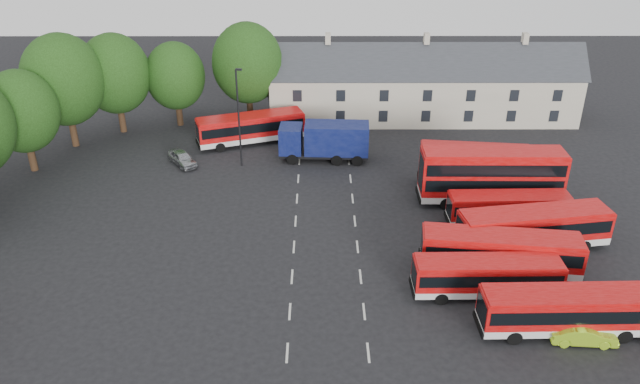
{
  "coord_description": "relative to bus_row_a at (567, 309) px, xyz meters",
  "views": [
    {
      "loc": [
        1.95,
        -39.32,
        26.65
      ],
      "look_at": [
        2.06,
        7.09,
        2.2
      ],
      "focal_mm": 35.0,
      "sensor_mm": 36.0,
      "label": 1
    }
  ],
  "objects": [
    {
      "name": "box_truck",
      "position": [
        -14.97,
        26.37,
        0.35
      ],
      "size": [
        9.02,
        3.25,
        3.89
      ],
      "rotation": [
        0.0,
        0.0,
        -0.05
      ],
      "color": "black",
      "rests_on": "ground"
    },
    {
      "name": "terrace_houses",
      "position": [
        -3.6,
        38.04,
        2.02
      ],
      "size": [
        35.7,
        7.13,
        10.06
      ],
      "color": "beige",
      "rests_on": "ground"
    },
    {
      "name": "ground",
      "position": [
        -17.6,
        8.04,
        -1.84
      ],
      "size": [
        140.0,
        140.0,
        0.0
      ],
      "primitive_type": "plane",
      "color": "black",
      "rests_on": "ground"
    },
    {
      "name": "bus_row_d",
      "position": [
        0.93,
        9.88,
        0.15
      ],
      "size": [
        11.97,
        4.43,
        3.31
      ],
      "rotation": [
        0.0,
        0.0,
        0.15
      ],
      "color": "silver",
      "rests_on": "ground"
    },
    {
      "name": "lane_markings",
      "position": [
        -15.1,
        10.04,
        -1.83
      ],
      "size": [
        5.15,
        33.8,
        0.01
      ],
      "color": "beige",
      "rests_on": "ground"
    },
    {
      "name": "lime_car",
      "position": [
        0.87,
        -0.98,
        -1.16
      ],
      "size": [
        4.22,
        1.7,
        1.36
      ],
      "primitive_type": "imported",
      "rotation": [
        0.0,
        0.0,
        1.51
      ],
      "color": "#A5D921",
      "rests_on": "ground"
    },
    {
      "name": "bus_north",
      "position": [
        -22.87,
        30.64,
        0.08
      ],
      "size": [
        11.54,
        6.14,
        3.2
      ],
      "rotation": [
        0.0,
        0.0,
        0.33
      ],
      "color": "silver",
      "rests_on": "ground"
    },
    {
      "name": "bus_dd_south",
      "position": [
        -0.63,
        17.28,
        1.03
      ],
      "size": [
        12.31,
        2.97,
        5.03
      ],
      "rotation": [
        0.0,
        0.0,
        -0.01
      ],
      "color": "silver",
      "rests_on": "ground"
    },
    {
      "name": "bus_dd_north",
      "position": [
        -1.36,
        20.46,
        0.47
      ],
      "size": [
        10.07,
        3.37,
        4.05
      ],
      "rotation": [
        0.0,
        0.0,
        -0.12
      ],
      "color": "silver",
      "rests_on": "ground"
    },
    {
      "name": "lamppost",
      "position": [
        -23.3,
        25.01,
        3.46
      ],
      "size": [
        0.69,
        0.33,
        9.93
      ],
      "rotation": [
        0.0,
        0.0,
        -0.14
      ],
      "color": "black",
      "rests_on": "ground"
    },
    {
      "name": "bus_row_a",
      "position": [
        0.0,
        0.0,
        0.0
      ],
      "size": [
        10.87,
        2.71,
        3.06
      ],
      "rotation": [
        0.0,
        0.0,
        0.02
      ],
      "color": "silver",
      "rests_on": "ground"
    },
    {
      "name": "bus_row_b",
      "position": [
        -4.08,
        3.89,
        -0.13
      ],
      "size": [
        10.11,
        2.46,
        2.85
      ],
      "rotation": [
        0.0,
        0.0,
        0.01
      ],
      "color": "silver",
      "rests_on": "ground"
    },
    {
      "name": "silver_car",
      "position": [
        -29.25,
        25.24,
        -1.14
      ],
      "size": [
        3.79,
        4.3,
        1.41
      ],
      "primitive_type": "imported",
      "rotation": [
        0.0,
        0.0,
        0.64
      ],
      "color": "#9B9DA2",
      "rests_on": "ground"
    },
    {
      "name": "bus_row_e",
      "position": [
        0.02,
        13.46,
        -0.15
      ],
      "size": [
        9.96,
        2.51,
        2.8
      ],
      "rotation": [
        0.0,
        0.0,
        0.02
      ],
      "color": "silver",
      "rests_on": "ground"
    },
    {
      "name": "treeline",
      "position": [
        -38.34,
        27.41,
        4.84
      ],
      "size": [
        29.92,
        32.59,
        12.01
      ],
      "color": "black",
      "rests_on": "ground"
    },
    {
      "name": "bus_row_c",
      "position": [
        -2.47,
        6.6,
        0.08
      ],
      "size": [
        11.55,
        3.97,
        3.2
      ],
      "rotation": [
        0.0,
        0.0,
        -0.12
      ],
      "color": "silver",
      "rests_on": "ground"
    }
  ]
}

